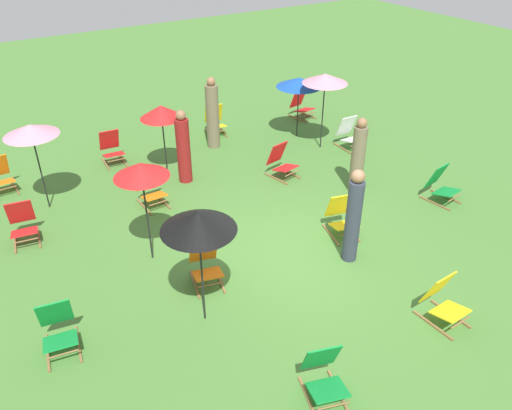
{
  "coord_description": "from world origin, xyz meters",
  "views": [
    {
      "loc": [
        -4.55,
        -6.12,
        5.81
      ],
      "look_at": [
        0.0,
        1.2,
        0.5
      ],
      "focal_mm": 35.7,
      "sensor_mm": 36.0,
      "label": 1
    }
  ],
  "objects_px": {
    "deckchair_0": "(349,134)",
    "deckchair_12": "(341,217)",
    "deckchair_2": "(441,185)",
    "person_0": "(353,218)",
    "deckchair_4": "(151,189)",
    "umbrella_3": "(161,112)",
    "deckchair_9": "(206,264)",
    "person_1": "(213,115)",
    "deckchair_6": "(281,162)",
    "person_3": "(358,157)",
    "umbrella_0": "(141,170)",
    "umbrella_2": "(198,221)",
    "umbrella_4": "(31,130)",
    "deckchair_10": "(443,301)",
    "deckchair_15": "(215,121)",
    "person_2": "(183,148)",
    "deckchair_14": "(301,105)",
    "deckchair_5": "(0,176)",
    "deckchair_1": "(324,375)",
    "deckchair_3": "(58,329)",
    "deckchair_8": "(23,224)",
    "deckchair_13": "(112,148)",
    "umbrella_1": "(325,79)",
    "umbrella_5": "(299,82)"
  },
  "relations": [
    {
      "from": "deckchair_9",
      "to": "person_1",
      "type": "xyz_separation_m",
      "value": [
        2.71,
        4.86,
        0.52
      ]
    },
    {
      "from": "deckchair_4",
      "to": "umbrella_3",
      "type": "relative_size",
      "value": 0.49
    },
    {
      "from": "deckchair_5",
      "to": "umbrella_1",
      "type": "bearing_deg",
      "value": -18.38
    },
    {
      "from": "umbrella_3",
      "to": "umbrella_4",
      "type": "xyz_separation_m",
      "value": [
        -2.82,
        -0.16,
        0.25
      ]
    },
    {
      "from": "deckchair_12",
      "to": "umbrella_0",
      "type": "relative_size",
      "value": 0.43
    },
    {
      "from": "umbrella_2",
      "to": "umbrella_5",
      "type": "relative_size",
      "value": 1.21
    },
    {
      "from": "deckchair_12",
      "to": "umbrella_1",
      "type": "relative_size",
      "value": 0.43
    },
    {
      "from": "deckchair_1",
      "to": "deckchair_5",
      "type": "distance_m",
      "value": 8.67
    },
    {
      "from": "umbrella_3",
      "to": "deckchair_9",
      "type": "bearing_deg",
      "value": -104.23
    },
    {
      "from": "deckchair_0",
      "to": "deckchair_5",
      "type": "xyz_separation_m",
      "value": [
        -8.22,
        2.36,
        0.0
      ]
    },
    {
      "from": "deckchair_15",
      "to": "umbrella_2",
      "type": "relative_size",
      "value": 0.42
    },
    {
      "from": "umbrella_2",
      "to": "person_1",
      "type": "xyz_separation_m",
      "value": [
        3.15,
        5.66,
        -0.97
      ]
    },
    {
      "from": "umbrella_1",
      "to": "umbrella_3",
      "type": "bearing_deg",
      "value": 168.14
    },
    {
      "from": "deckchair_4",
      "to": "person_0",
      "type": "distance_m",
      "value": 4.47
    },
    {
      "from": "umbrella_1",
      "to": "person_1",
      "type": "relative_size",
      "value": 1.05
    },
    {
      "from": "deckchair_6",
      "to": "person_3",
      "type": "distance_m",
      "value": 1.85
    },
    {
      "from": "deckchair_1",
      "to": "umbrella_2",
      "type": "bearing_deg",
      "value": 125.06
    },
    {
      "from": "deckchair_13",
      "to": "person_3",
      "type": "height_order",
      "value": "person_3"
    },
    {
      "from": "deckchair_1",
      "to": "deckchair_14",
      "type": "relative_size",
      "value": 1.04
    },
    {
      "from": "deckchair_14",
      "to": "deckchair_12",
      "type": "bearing_deg",
      "value": -128.01
    },
    {
      "from": "deckchair_1",
      "to": "deckchair_2",
      "type": "height_order",
      "value": "same"
    },
    {
      "from": "deckchair_10",
      "to": "person_0",
      "type": "height_order",
      "value": "person_0"
    },
    {
      "from": "deckchair_9",
      "to": "deckchair_14",
      "type": "relative_size",
      "value": 1.02
    },
    {
      "from": "deckchair_3",
      "to": "person_2",
      "type": "xyz_separation_m",
      "value": [
        3.78,
        3.74,
        0.46
      ]
    },
    {
      "from": "deckchair_13",
      "to": "umbrella_3",
      "type": "distance_m",
      "value": 1.93
    },
    {
      "from": "deckchair_2",
      "to": "person_0",
      "type": "relative_size",
      "value": 0.45
    },
    {
      "from": "umbrella_0",
      "to": "deckchair_5",
      "type": "bearing_deg",
      "value": 114.71
    },
    {
      "from": "deckchair_6",
      "to": "person_1",
      "type": "bearing_deg",
      "value": 92.5
    },
    {
      "from": "deckchair_4",
      "to": "umbrella_1",
      "type": "bearing_deg",
      "value": 2.24
    },
    {
      "from": "umbrella_3",
      "to": "deckchair_5",
      "type": "bearing_deg",
      "value": 162.16
    },
    {
      "from": "deckchair_2",
      "to": "deckchair_9",
      "type": "bearing_deg",
      "value": 168.95
    },
    {
      "from": "deckchair_5",
      "to": "deckchair_9",
      "type": "relative_size",
      "value": 0.98
    },
    {
      "from": "deckchair_12",
      "to": "deckchair_6",
      "type": "bearing_deg",
      "value": 96.36
    },
    {
      "from": "deckchair_5",
      "to": "umbrella_4",
      "type": "xyz_separation_m",
      "value": [
        0.71,
        -1.3,
        1.42
      ]
    },
    {
      "from": "umbrella_1",
      "to": "umbrella_5",
      "type": "relative_size",
      "value": 1.19
    },
    {
      "from": "umbrella_3",
      "to": "person_0",
      "type": "relative_size",
      "value": 0.92
    },
    {
      "from": "deckchair_10",
      "to": "person_3",
      "type": "xyz_separation_m",
      "value": [
        1.61,
        3.86,
        0.47
      ]
    },
    {
      "from": "umbrella_1",
      "to": "umbrella_2",
      "type": "height_order",
      "value": "umbrella_2"
    },
    {
      "from": "deckchair_13",
      "to": "umbrella_3",
      "type": "xyz_separation_m",
      "value": [
        0.93,
        -1.21,
        1.17
      ]
    },
    {
      "from": "deckchair_13",
      "to": "umbrella_3",
      "type": "bearing_deg",
      "value": -48.65
    },
    {
      "from": "deckchair_14",
      "to": "umbrella_4",
      "type": "relative_size",
      "value": 0.44
    },
    {
      "from": "deckchair_15",
      "to": "person_3",
      "type": "height_order",
      "value": "person_3"
    },
    {
      "from": "umbrella_1",
      "to": "person_0",
      "type": "height_order",
      "value": "umbrella_1"
    },
    {
      "from": "deckchair_4",
      "to": "umbrella_1",
      "type": "distance_m",
      "value": 5.16
    },
    {
      "from": "deckchair_0",
      "to": "deckchair_12",
      "type": "xyz_separation_m",
      "value": [
        -2.8,
        -3.01,
        0.0
      ]
    },
    {
      "from": "deckchair_4",
      "to": "umbrella_3",
      "type": "height_order",
      "value": "umbrella_3"
    },
    {
      "from": "person_2",
      "to": "deckchair_14",
      "type": "bearing_deg",
      "value": 78.86
    },
    {
      "from": "person_2",
      "to": "deckchair_1",
      "type": "bearing_deg",
      "value": -40.99
    },
    {
      "from": "umbrella_2",
      "to": "umbrella_4",
      "type": "bearing_deg",
      "value": 105.37
    },
    {
      "from": "deckchair_3",
      "to": "deckchair_8",
      "type": "relative_size",
      "value": 1.0
    }
  ]
}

